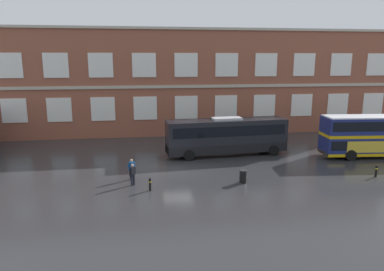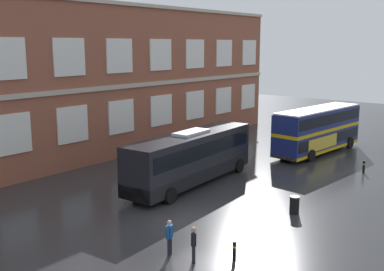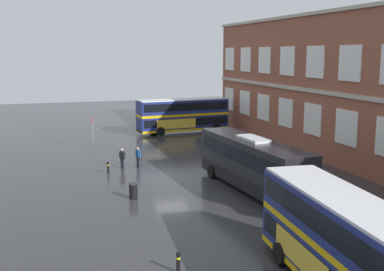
{
  "view_description": "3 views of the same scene",
  "coord_description": "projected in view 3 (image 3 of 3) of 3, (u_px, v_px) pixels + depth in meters",
  "views": [
    {
      "loc": [
        -3.0,
        -29.5,
        9.5
      ],
      "look_at": [
        1.83,
        3.79,
        2.23
      ],
      "focal_mm": 33.4,
      "sensor_mm": 36.0,
      "label": 1
    },
    {
      "loc": [
        -18.82,
        -15.39,
        9.68
      ],
      "look_at": [
        1.93,
        1.53,
        4.38
      ],
      "focal_mm": 43.24,
      "sensor_mm": 36.0,
      "label": 2
    },
    {
      "loc": [
        34.8,
        -9.33,
        9.58
      ],
      "look_at": [
        0.55,
        1.53,
        3.27
      ],
      "focal_mm": 44.44,
      "sensor_mm": 36.0,
      "label": 3
    }
  ],
  "objects": [
    {
      "name": "waiting_passenger",
      "position": [
        122.0,
        158.0,
        39.52
      ],
      "size": [
        0.56,
        0.48,
        1.7
      ],
      "color": "black",
      "rests_on": "ground"
    },
    {
      "name": "bus_stand_flag",
      "position": [
        92.0,
        128.0,
        50.53
      ],
      "size": [
        0.44,
        0.1,
        2.7
      ],
      "color": "slate",
      "rests_on": "ground"
    },
    {
      "name": "double_decker_middle",
      "position": [
        346.0,
        246.0,
        18.45
      ],
      "size": [
        11.18,
        3.58,
        4.07
      ],
      "color": "navy",
      "rests_on": "ground"
    },
    {
      "name": "second_passenger",
      "position": [
        138.0,
        156.0,
        40.02
      ],
      "size": [
        0.62,
        0.38,
        1.7
      ],
      "color": "black",
      "rests_on": "ground"
    },
    {
      "name": "safety_bollard_west",
      "position": [
        178.0,
        262.0,
        20.84
      ],
      "size": [
        0.19,
        0.19,
        0.95
      ],
      "color": "black",
      "rests_on": "ground"
    },
    {
      "name": "ground_plane",
      "position": [
        196.0,
        175.0,
        37.71
      ],
      "size": [
        120.0,
        120.0,
        0.0
      ],
      "primitive_type": "plane",
      "color": "#2B2B2D"
    },
    {
      "name": "safety_bollard_east",
      "position": [
        108.0,
        167.0,
        38.01
      ],
      "size": [
        0.19,
        0.19,
        0.95
      ],
      "color": "black",
      "rests_on": "ground"
    },
    {
      "name": "double_decker_near",
      "position": [
        183.0,
        115.0,
        57.13
      ],
      "size": [
        3.6,
        11.19,
        4.07
      ],
      "color": "navy",
      "rests_on": "ground"
    },
    {
      "name": "touring_coach",
      "position": [
        253.0,
        164.0,
        33.03
      ],
      "size": [
        12.16,
        3.57,
        3.8
      ],
      "color": "black",
      "rests_on": "ground"
    },
    {
      "name": "station_litter_bin",
      "position": [
        133.0,
        191.0,
        31.42
      ],
      "size": [
        0.6,
        0.6,
        1.03
      ],
      "color": "black",
      "rests_on": "ground"
    }
  ]
}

